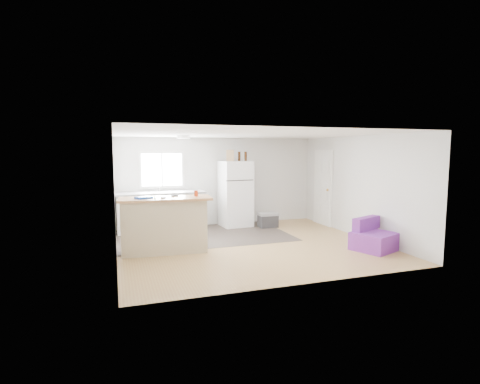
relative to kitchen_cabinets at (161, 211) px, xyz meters
name	(u,v)px	position (x,y,z in m)	size (l,w,h in m)	color
room	(250,191)	(1.63, -2.15, 0.69)	(5.51, 5.01, 2.41)	#A37644
vinyl_zone	(204,235)	(0.91, -0.90, -0.51)	(4.05, 2.50, 0.00)	#302A24
window	(162,170)	(0.08, 0.33, 1.04)	(1.18, 0.06, 0.98)	white
interior_door	(323,188)	(4.36, -0.60, 0.51)	(0.11, 0.92, 2.10)	white
ceiling_fixture	(183,137)	(0.43, -0.95, 1.85)	(0.30, 0.30, 0.07)	white
kitchen_cabinets	(161,211)	(0.00, 0.00, 0.00)	(2.24, 0.72, 1.29)	white
peninsula	(164,225)	(-0.18, -2.12, 0.06)	(1.87, 0.83, 1.12)	#C7B990
refrigerator	(235,194)	(1.99, -0.04, 0.38)	(0.84, 0.80, 1.77)	white
cooler	(268,220)	(2.76, -0.50, -0.31)	(0.51, 0.35, 0.39)	#2F2F31
purple_seat	(373,238)	(3.94, -3.30, -0.27)	(1.00, 0.99, 0.65)	#6D2D93
cleaner_jug	(175,246)	(0.02, -2.17, -0.38)	(0.15, 0.12, 0.29)	silver
mop	(152,243)	(-0.45, -2.25, -0.28)	(0.20, 0.33, 1.19)	green
red_cup	(196,193)	(0.47, -2.12, 0.67)	(0.08, 0.08, 0.12)	#B8300B
blue_tray	(144,197)	(-0.58, -2.13, 0.63)	(0.30, 0.22, 0.04)	#1341B2
tool_a	(175,196)	(0.05, -2.00, 0.62)	(0.14, 0.05, 0.03)	black
tool_b	(163,198)	(-0.21, -2.25, 0.62)	(0.10, 0.04, 0.03)	black
cardboard_box	(230,155)	(1.82, -0.12, 1.41)	(0.20, 0.10, 0.30)	tan
bottle_left	(239,156)	(2.08, -0.10, 1.39)	(0.07, 0.07, 0.25)	#341A09
bottle_right	(246,156)	(2.27, -0.08, 1.39)	(0.07, 0.07, 0.25)	#341A09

